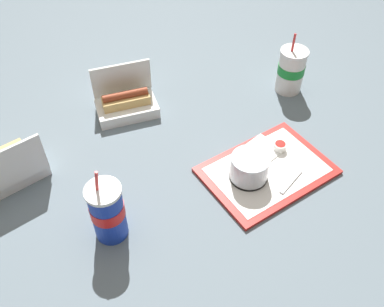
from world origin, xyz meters
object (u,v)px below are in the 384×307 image
plastic_fork (291,181)px  clamshell_hotdog_center (126,103)px  soda_cup_front (108,211)px  food_tray (267,171)px  cake_container (249,168)px  soda_cup_back (291,70)px  ketchup_cup (280,146)px  clamshell_sandwich_corner (7,169)px

plastic_fork → clamshell_hotdog_center: bearing=-83.0°
soda_cup_front → food_tray: bearing=174.2°
plastic_fork → soda_cup_front: size_ratio=0.46×
cake_container → food_tray: bearing=174.1°
soda_cup_back → clamshell_hotdog_center: bearing=-19.2°
cake_container → clamshell_hotdog_center: bearing=-69.7°
plastic_fork → ketchup_cup: bearing=-133.9°
food_tray → plastic_fork: (-0.03, 0.08, 0.01)m
plastic_fork → soda_cup_front: (0.51, -0.12, 0.08)m
food_tray → ketchup_cup: 0.10m
food_tray → cake_container: (0.07, -0.01, 0.04)m
food_tray → clamshell_hotdog_center: 0.53m
cake_container → ketchup_cup: bearing=-165.4°
clamshell_hotdog_center → clamshell_sandwich_corner: bearing=12.6°
cake_container → ketchup_cup: 0.16m
clamshell_sandwich_corner → clamshell_hotdog_center: clamshell_sandwich_corner is taller
clamshell_hotdog_center → soda_cup_back: bearing=160.8°
ketchup_cup → clamshell_hotdog_center: size_ratio=0.18×
cake_container → clamshell_hotdog_center: size_ratio=0.50×
clamshell_sandwich_corner → clamshell_hotdog_center: 0.43m
clamshell_sandwich_corner → soda_cup_back: soda_cup_back is taller
plastic_fork → soda_cup_front: 0.53m
clamshell_sandwich_corner → soda_cup_front: bearing=118.6°
ketchup_cup → soda_cup_back: size_ratio=0.18×
clamshell_sandwich_corner → soda_cup_back: bearing=174.3°
food_tray → soda_cup_back: 0.43m
clamshell_sandwich_corner → soda_cup_front: soda_cup_front is taller
soda_cup_front → soda_cup_back: soda_cup_front is taller
food_tray → soda_cup_front: 0.49m
food_tray → plastic_fork: 0.08m
ketchup_cup → cake_container: bearing=14.6°
ketchup_cup → clamshell_hotdog_center: 0.53m
food_tray → soda_cup_front: (0.48, -0.05, 0.09)m
plastic_fork → clamshell_sandwich_corner: bearing=-52.1°
food_tray → cake_container: 0.08m
food_tray → clamshell_sandwich_corner: bearing=-29.6°
soda_cup_back → soda_cup_front: bearing=16.0°
cake_container → soda_cup_back: 0.47m
ketchup_cup → soda_cup_back: (-0.23, -0.23, 0.06)m
clamshell_sandwich_corner → clamshell_hotdog_center: size_ratio=0.98×
cake_container → ketchup_cup: (-0.15, -0.04, -0.02)m
soda_cup_back → food_tray: bearing=41.3°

